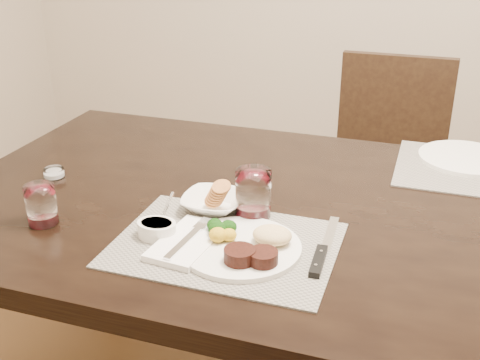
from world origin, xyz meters
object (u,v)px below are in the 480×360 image
(cracker_bowl, at_px, (214,202))
(wine_glass_near, at_px, (253,196))
(steak_knife, at_px, (321,254))
(far_plate, at_px, (466,158))
(chair_far, at_px, (386,164))
(dinner_plate, at_px, (246,245))

(cracker_bowl, xyz_separation_m, wine_glass_near, (0.10, -0.00, 0.03))
(steak_knife, bearing_deg, far_plate, 63.35)
(chair_far, relative_size, far_plate, 3.49)
(dinner_plate, height_order, cracker_bowl, cracker_bowl)
(far_plate, bearing_deg, dinner_plate, -123.03)
(cracker_bowl, bearing_deg, steak_knife, -23.95)
(dinner_plate, height_order, steak_knife, dinner_plate)
(dinner_plate, bearing_deg, chair_far, 76.01)
(cracker_bowl, bearing_deg, wine_glass_near, -0.00)
(dinner_plate, distance_m, steak_knife, 0.15)
(dinner_plate, relative_size, far_plate, 0.98)
(dinner_plate, relative_size, wine_glass_near, 2.25)
(chair_far, bearing_deg, wine_glass_near, -102.06)
(cracker_bowl, distance_m, far_plate, 0.76)
(chair_far, bearing_deg, steak_knife, -91.66)
(steak_knife, relative_size, far_plate, 0.99)
(chair_far, bearing_deg, cracker_bowl, -107.12)
(steak_knife, distance_m, far_plate, 0.69)
(cracker_bowl, xyz_separation_m, far_plate, (0.56, 0.51, -0.01))
(dinner_plate, height_order, wine_glass_near, wine_glass_near)
(chair_far, height_order, wine_glass_near, chair_far)
(chair_far, height_order, dinner_plate, chair_far)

